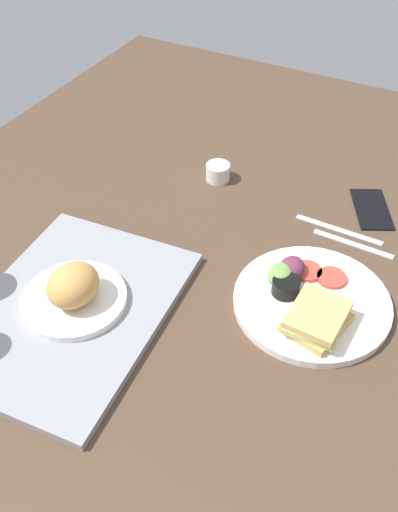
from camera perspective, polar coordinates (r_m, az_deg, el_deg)
name	(u,v)px	position (r cm, az deg, el deg)	size (l,w,h in cm)	color
ground_plane	(208,288)	(112.11, 0.89, -3.16)	(190.00, 150.00, 3.00)	#4C3828
serving_tray	(70,310)	(107.60, -12.62, -5.28)	(45.00, 33.00, 1.60)	gray
bread_plate_near	(74,291)	(105.43, -12.30, -3.45)	(19.14, 19.14, 8.33)	white
plate_with_salad	(309,300)	(107.40, 10.83, -4.32)	(28.99, 28.99, 5.40)	white
espresso_cup	(218,172)	(136.00, 1.89, 8.30)	(5.60, 5.60, 4.00)	silver
fork	(353,244)	(122.97, 15.01, 1.20)	(17.00, 1.40, 0.50)	#B7B7BC
knife	(339,229)	(125.74, 13.67, 2.57)	(19.00, 1.40, 0.50)	#B7B7BC
cell_phone	(372,208)	(133.12, 16.72, 4.54)	(14.40, 7.20, 0.80)	black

